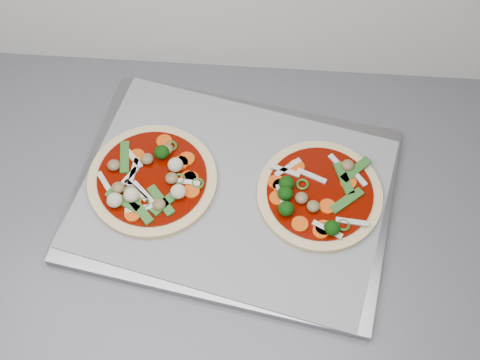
{
  "coord_description": "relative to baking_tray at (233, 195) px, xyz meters",
  "views": [
    {
      "loc": [
        0.05,
        0.83,
        1.81
      ],
      "look_at": [
        0.02,
        1.35,
        0.93
      ],
      "focal_mm": 50.0,
      "sensor_mm": 36.0,
      "label": 1
    }
  ],
  "objects": [
    {
      "name": "parchment",
      "position": [
        0.0,
        0.0,
        0.01
      ],
      "size": [
        0.52,
        0.43,
        0.0
      ],
      "primitive_type": "cube",
      "rotation": [
        0.0,
        0.0,
        -0.22
      ],
      "color": "gray",
      "rests_on": "baking_tray"
    },
    {
      "name": "base_cabinet",
      "position": [
        -0.01,
        -0.03,
        -0.48
      ],
      "size": [
        3.6,
        0.6,
        0.86
      ],
      "primitive_type": "cube",
      "color": "silver",
      "rests_on": "ground"
    },
    {
      "name": "baking_tray",
      "position": [
        0.0,
        0.0,
        0.0
      ],
      "size": [
        0.53,
        0.43,
        0.02
      ],
      "primitive_type": "cube",
      "rotation": [
        0.0,
        0.0,
        -0.17
      ],
      "color": "gray",
      "rests_on": "countertop"
    },
    {
      "name": "pizza_right",
      "position": [
        0.13,
        -0.0,
        0.02
      ],
      "size": [
        0.21,
        0.21,
        0.03
      ],
      "rotation": [
        0.0,
        0.0,
        0.11
      ],
      "color": "#E3BC87",
      "rests_on": "parchment"
    },
    {
      "name": "pizza_left",
      "position": [
        -0.13,
        0.01,
        0.02
      ],
      "size": [
        0.23,
        0.23,
        0.03
      ],
      "rotation": [
        0.0,
        0.0,
        0.14
      ],
      "color": "#E3BC87",
      "rests_on": "parchment"
    },
    {
      "name": "countertop",
      "position": [
        -0.01,
        -0.03,
        -0.03
      ],
      "size": [
        3.6,
        0.6,
        0.04
      ],
      "primitive_type": "cube",
      "color": "#5D5D64",
      "rests_on": "base_cabinet"
    }
  ]
}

